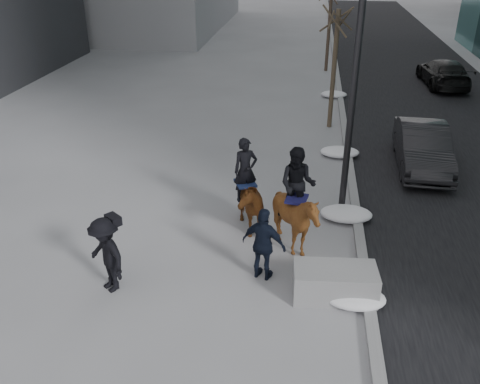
# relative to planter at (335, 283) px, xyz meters

# --- Properties ---
(ground) EXTENTS (120.00, 120.00, 0.00)m
(ground) POSITION_rel_planter_xyz_m (-2.28, 0.52, -0.35)
(ground) COLOR gray
(ground) RESTS_ON ground
(road) EXTENTS (8.00, 90.00, 0.01)m
(road) POSITION_rel_planter_xyz_m (4.72, 10.52, -0.35)
(road) COLOR black
(road) RESTS_ON ground
(curb) EXTENTS (0.25, 90.00, 0.12)m
(curb) POSITION_rel_planter_xyz_m (0.72, 10.52, -0.29)
(curb) COLOR gray
(curb) RESTS_ON ground
(planter) EXTENTS (1.82, 1.01, 0.70)m
(planter) POSITION_rel_planter_xyz_m (0.00, 0.00, 0.00)
(planter) COLOR gray
(planter) RESTS_ON ground
(car_near) EXTENTS (1.71, 4.42, 1.43)m
(car_near) POSITION_rel_planter_xyz_m (3.05, 7.30, 0.37)
(car_near) COLOR black
(car_near) RESTS_ON ground
(car_far) EXTENTS (2.10, 4.72, 1.35)m
(car_far) POSITION_rel_planter_xyz_m (5.98, 18.05, 0.32)
(car_far) COLOR black
(car_far) RESTS_ON ground
(tree_near) EXTENTS (1.20, 1.20, 5.05)m
(tree_near) POSITION_rel_planter_xyz_m (0.12, 10.96, 2.17)
(tree_near) COLOR #382F21
(tree_near) RESTS_ON ground
(tree_far) EXTENTS (1.20, 1.20, 5.11)m
(tree_far) POSITION_rel_planter_xyz_m (0.12, 20.51, 2.20)
(tree_far) COLOR #3A2D22
(tree_far) RESTS_ON ground
(mounted_left) EXTENTS (1.58, 2.12, 2.49)m
(mounted_left) POSITION_rel_planter_xyz_m (-2.27, 2.54, 0.57)
(mounted_left) COLOR #522110
(mounted_left) RESTS_ON ground
(mounted_right) EXTENTS (1.66, 1.80, 2.66)m
(mounted_right) POSITION_rel_planter_xyz_m (-0.93, 1.69, 0.71)
(mounted_right) COLOR #522810
(mounted_right) RESTS_ON ground
(feeder) EXTENTS (1.11, 1.01, 1.75)m
(feeder) POSITION_rel_planter_xyz_m (-1.58, 0.47, 0.53)
(feeder) COLOR black
(feeder) RESTS_ON ground
(camera_crew) EXTENTS (1.29, 1.21, 1.75)m
(camera_crew) POSITION_rel_planter_xyz_m (-4.87, -0.40, 0.53)
(camera_crew) COLOR black
(camera_crew) RESTS_ON ground
(lamppost) EXTENTS (0.25, 2.33, 9.09)m
(lamppost) POSITION_rel_planter_xyz_m (0.32, 4.12, 4.64)
(lamppost) COLOR black
(lamppost) RESTS_ON ground
(snow_piles) EXTENTS (1.41, 16.16, 0.36)m
(snow_piles) POSITION_rel_planter_xyz_m (0.42, 6.03, -0.18)
(snow_piles) COLOR white
(snow_piles) RESTS_ON ground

